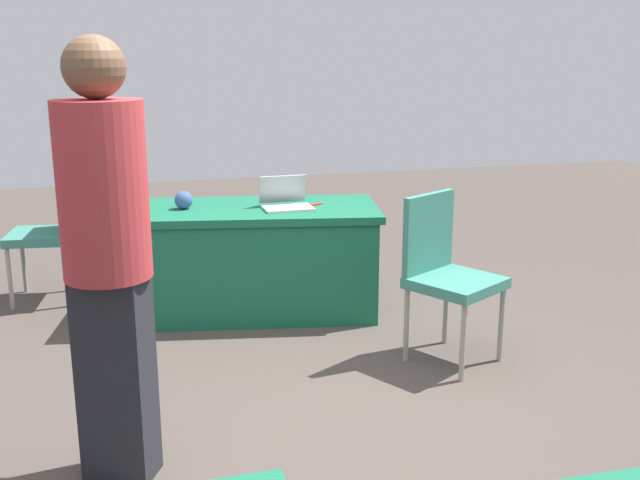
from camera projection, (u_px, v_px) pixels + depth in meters
name	position (u px, v px, depth m)	size (l,w,h in m)	color
ground_plane	(326.00, 434.00, 3.43)	(14.40, 14.40, 0.00)	#4C423D
table_foreground	(252.00, 259.00, 4.99)	(1.80, 1.09, 0.72)	#196647
chair_tucked_left	(446.00, 268.00, 4.16)	(0.60, 0.60, 0.95)	#9E9993
chair_tucked_right	(52.00, 225.00, 5.18)	(0.50, 0.50, 0.94)	#9E9993
person_attendee_standing	(107.00, 243.00, 2.86)	(0.46, 0.46, 1.78)	#26262D
laptop_silver	(286.00, 202.00, 4.85)	(0.32, 0.29, 0.21)	silver
yarn_ball	(184.00, 200.00, 4.82)	(0.12, 0.12, 0.12)	#3F5999
scissors_red	(311.00, 205.00, 4.93)	(0.18, 0.04, 0.01)	red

